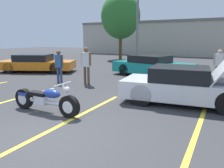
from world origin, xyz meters
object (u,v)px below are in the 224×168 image
Objects in this scene: parked_car_left_row at (36,63)px; spectator_near_motorcycle at (86,62)px; show_car_hood_open at (184,86)px; parked_car_mid_row at (152,66)px; spectator_midground at (219,63)px; spectator_by_show_car at (59,64)px; light_pole at (139,4)px; motorcycle at (45,100)px; tree_background at (121,16)px.

parked_car_left_row is 5.55m from spectator_near_motorcycle.
spectator_near_motorcycle is at bearing 160.44° from show_car_hood_open.
parked_car_mid_row is 3.49m from spectator_midground.
spectator_by_show_car is 0.99× the size of spectator_midground.
light_pole reaches higher than spectator_by_show_car.
parked_car_left_row is at bearing 137.93° from motorcycle.
spectator_near_motorcycle reaches higher than parked_car_mid_row.
spectator_by_show_car is at bearing 166.42° from show_car_hood_open.
motorcycle is 4.50m from spectator_by_show_car.
tree_background reaches higher than show_car_hood_open.
spectator_midground reaches higher than parked_car_mid_row.
spectator_midground is at bearing 60.78° from motorcycle.
tree_background is 3.83× the size of spectator_near_motorcycle.
parked_car_left_row is (-7.22, -1.96, -0.02)m from parked_car_mid_row.
parked_car_left_row is at bearing -152.11° from parked_car_mid_row.
tree_background is (-3.64, 4.33, -0.37)m from light_pole.
light_pole is at bearing 98.49° from motorcycle.
tree_background reaches higher than spectator_near_motorcycle.
tree_background reaches higher than spectator_midground.
spectator_by_show_car is (-2.62, 3.61, 0.55)m from motorcycle.
light_pole is 5.46× the size of spectator_midground.
motorcycle is 1.36× the size of spectator_near_motorcycle.
light_pole is at bearing 85.20° from spectator_by_show_car.
tree_background is 16.72m from show_car_hood_open.
show_car_hood_open is (5.31, -9.27, -4.16)m from light_pole.
motorcycle is at bearing -72.47° from spectator_near_motorcycle.
light_pole reaches higher than spectator_midground.
parked_car_mid_row is 3.03× the size of spectator_midground.
parked_car_left_row is at bearing 160.91° from spectator_near_motorcycle.
show_car_hood_open reaches higher than spectator_midground.
spectator_midground is (5.46, 3.74, -0.10)m from spectator_near_motorcycle.
show_car_hood_open is at bearing -56.66° from tree_background.
show_car_hood_open is at bearing -60.20° from light_pole.
parked_car_mid_row is at bearing 84.01° from motorcycle.
spectator_by_show_car is 7.96m from spectator_midground.
parked_car_mid_row is 5.32m from spectator_by_show_car.
spectator_by_show_car is at bearing -166.52° from spectator_near_motorcycle.
light_pole reaches higher than tree_background.
parked_car_mid_row is at bearing 62.10° from spectator_near_motorcycle.
motorcycle is at bearing -53.99° from spectator_by_show_car.
spectator_midground is at bearing -42.00° from tree_background.
parked_car_mid_row is at bearing -54.32° from tree_background.
tree_background is at bearing 130.02° from light_pole.
spectator_midground is at bearing 73.86° from show_car_hood_open.
show_car_hood_open is 2.64× the size of spectator_by_show_car.
parked_car_left_row is 4.42m from spectator_by_show_car.
show_car_hood_open reaches higher than spectator_by_show_car.
show_car_hood_open is (8.95, -13.60, -3.78)m from tree_background.
tree_background is 1.60× the size of show_car_hood_open.
motorcycle is 0.49× the size of parked_car_mid_row.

